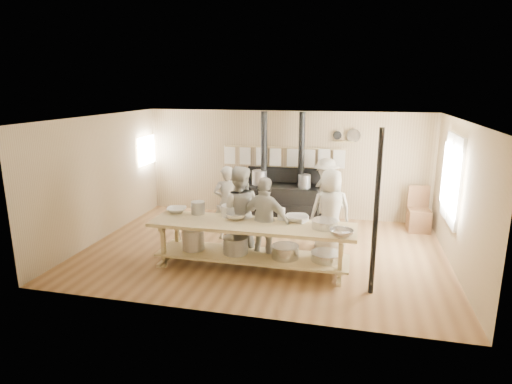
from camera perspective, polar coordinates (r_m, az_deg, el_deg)
ground at (r=8.58m, az=0.90°, el=-7.77°), size 7.00×7.00×0.00m
room_shell at (r=8.12m, az=0.94°, el=2.92°), size 7.00×7.00×7.00m
window_right at (r=8.73m, az=24.70°, el=1.59°), size 0.09×1.50×1.65m
left_opening at (r=11.18m, az=-14.37°, el=5.41°), size 0.00×0.90×0.90m
stove at (r=10.40m, az=3.40°, el=-0.87°), size 1.90×0.75×2.60m
towel_rail at (r=10.46m, az=3.78°, el=4.99°), size 3.00×0.04×0.47m
back_wall_shelf at (r=10.29m, az=11.98°, el=7.11°), size 0.63×0.14×0.32m
prep_table at (r=7.58m, az=-0.63°, el=-6.57°), size 3.60×0.90×0.85m
support_post at (r=6.72m, az=15.71°, el=-2.83°), size 0.08×0.08×2.60m
cook_far_left at (r=9.02m, az=-3.90°, el=-1.43°), size 0.68×0.58×1.58m
cook_left at (r=7.96m, az=-2.32°, el=-2.80°), size 0.96×0.80×1.77m
cook_center at (r=8.44m, az=9.88°, el=-2.47°), size 0.93×0.75×1.64m
cook_right at (r=7.64m, az=1.23°, el=-4.04°), size 1.03×0.63×1.64m
cook_by_window at (r=10.05m, az=9.26°, el=0.02°), size 1.17×1.03×1.58m
chair at (r=10.28m, az=20.85°, el=-3.27°), size 0.50×0.50×1.00m
bowl_white_a at (r=8.24m, az=-10.54°, el=-2.36°), size 0.43×0.43×0.09m
bowl_steel_a at (r=7.69m, az=-2.65°, el=-3.24°), size 0.46×0.46×0.11m
bowl_white_b at (r=7.63m, az=5.52°, el=-3.49°), size 0.48×0.48×0.10m
bowl_steel_b at (r=6.94m, az=11.33°, el=-5.41°), size 0.40×0.40×0.12m
roasting_pan at (r=7.64m, az=5.31°, el=-3.51°), size 0.46×0.38×0.09m
mixing_bowl_large at (r=7.31m, az=9.16°, el=-4.23°), size 0.56×0.56×0.14m
bucket_galv at (r=8.06m, az=-7.75°, el=-2.08°), size 0.34×0.34×0.24m
deep_bowl_enamel at (r=7.87m, az=-3.49°, el=-2.50°), size 0.40×0.40×0.21m
pitcher at (r=7.65m, az=3.40°, el=-2.93°), size 0.17×0.17×0.21m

